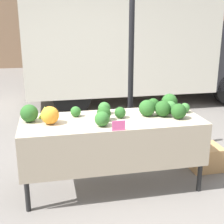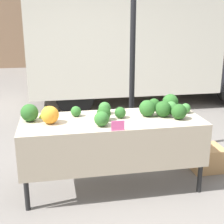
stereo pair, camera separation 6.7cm
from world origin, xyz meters
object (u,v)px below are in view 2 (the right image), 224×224
at_px(orange_cauliflower, 50,115).
at_px(price_sign, 118,126).
at_px(produce_crate, 206,158).
at_px(parked_truck, 137,45).

distance_m(orange_cauliflower, price_sign, 0.73).
bearing_deg(price_sign, produce_crate, 23.26).
xyz_separation_m(orange_cauliflower, price_sign, (0.64, -0.34, -0.04)).
bearing_deg(orange_cauliflower, produce_crate, 6.01).
distance_m(parked_truck, price_sign, 4.33).
bearing_deg(price_sign, orange_cauliflower, 152.16).
height_order(orange_cauliflower, price_sign, orange_cauliflower).
bearing_deg(produce_crate, parked_truck, 89.44).
bearing_deg(parked_truck, produce_crate, -90.56).
bearing_deg(parked_truck, orange_cauliflower, -117.15).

